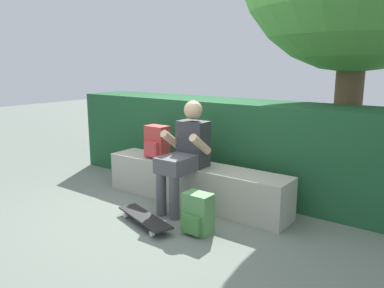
% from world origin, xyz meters
% --- Properties ---
extents(ground_plane, '(24.00, 24.00, 0.00)m').
position_xyz_m(ground_plane, '(0.00, 0.00, 0.00)').
color(ground_plane, slate).
extents(bench_main, '(2.38, 0.43, 0.47)m').
position_xyz_m(bench_main, '(0.00, 0.43, 0.24)').
color(bench_main, '#A8A596').
rests_on(bench_main, ground).
extents(person_skater, '(0.49, 0.62, 1.22)m').
position_xyz_m(person_skater, '(0.04, 0.22, 0.67)').
color(person_skater, '#333338').
rests_on(person_skater, ground).
extents(skateboard_near_person, '(0.82, 0.43, 0.09)m').
position_xyz_m(skateboard_near_person, '(-0.01, -0.39, 0.07)').
color(skateboard_near_person, black).
rests_on(skateboard_near_person, ground).
extents(backpack_on_bench, '(0.28, 0.23, 0.40)m').
position_xyz_m(backpack_on_bench, '(-0.56, 0.42, 0.66)').
color(backpack_on_bench, '#B23833').
rests_on(backpack_on_bench, bench_main).
extents(backpack_on_ground, '(0.28, 0.23, 0.40)m').
position_xyz_m(backpack_on_ground, '(0.53, -0.22, 0.19)').
color(backpack_on_ground, '#51894C').
rests_on(backpack_on_ground, ground).
extents(hedge_row, '(4.95, 0.78, 1.16)m').
position_xyz_m(hedge_row, '(0.08, 1.22, 0.58)').
color(hedge_row, '#1D4F2C').
rests_on(hedge_row, ground).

